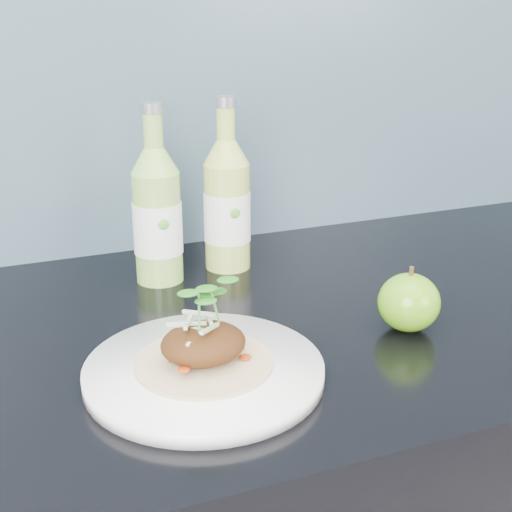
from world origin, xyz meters
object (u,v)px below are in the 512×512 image
object	(u,v)px
dinner_plate	(204,371)
cider_bottle_right	(227,205)
green_apple	(409,302)
cider_bottle_left	(157,216)

from	to	relation	value
dinner_plate	cider_bottle_right	bearing A→B (deg)	66.04
cider_bottle_right	green_apple	bearing A→B (deg)	-40.99
dinner_plate	green_apple	distance (m)	0.25
green_apple	cider_bottle_right	distance (m)	0.30
cider_bottle_left	cider_bottle_right	xyz separation A→B (m)	(0.10, 0.01, 0.00)
dinner_plate	cider_bottle_right	world-z (taller)	cider_bottle_right
dinner_plate	green_apple	bearing A→B (deg)	4.58
cider_bottle_left	cider_bottle_right	world-z (taller)	same
cider_bottle_right	dinner_plate	bearing A→B (deg)	-90.43
cider_bottle_left	cider_bottle_right	distance (m)	0.10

